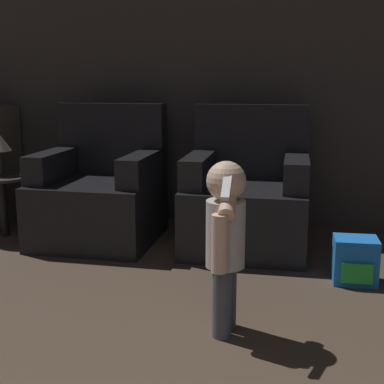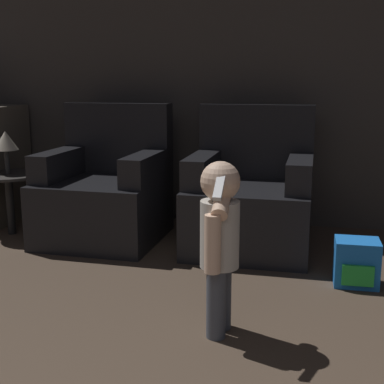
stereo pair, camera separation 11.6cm
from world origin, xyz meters
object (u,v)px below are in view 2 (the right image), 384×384
armchair_left (106,193)px  armchair_right (251,199)px  lamp (6,142)px  person_toddler (220,234)px  toy_backpack (356,263)px

armchair_left → armchair_right: 1.06m
armchair_right → lamp: size_ratio=3.06×
lamp → armchair_left: bearing=4.2°
armchair_right → lamp: (-1.81, -0.06, 0.37)m
armchair_left → person_toddler: armchair_left is taller
armchair_left → lamp: 0.83m
person_toddler → armchair_right: bearing=-173.4°
armchair_left → toy_backpack: (1.73, -0.60, -0.21)m
person_toddler → toy_backpack: (0.68, 0.75, -0.35)m
armchair_right → toy_backpack: armchair_right is taller
armchair_left → lamp: bearing=-173.3°
armchair_left → armchair_right: same height
toy_backpack → lamp: lamp is taller
armchair_right → person_toddler: 1.35m
person_toddler → toy_backpack: person_toddler is taller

